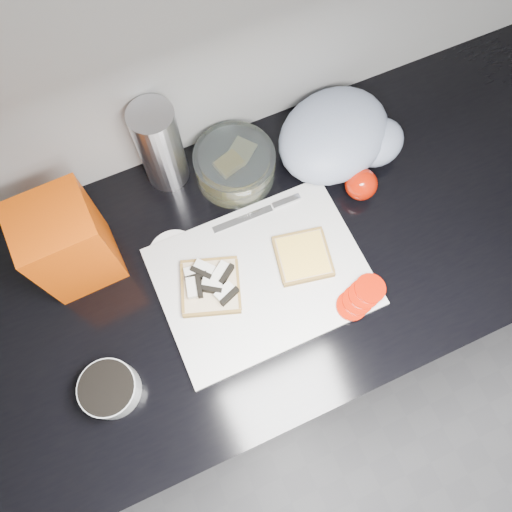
{
  "coord_description": "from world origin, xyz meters",
  "views": [
    {
      "loc": [
        -0.13,
        0.89,
        1.84
      ],
      "look_at": [
        0.01,
        1.19,
        0.95
      ],
      "focal_mm": 35.0,
      "sensor_mm": 36.0,
      "label": 1
    }
  ],
  "objects": [
    {
      "name": "tomato_slices",
      "position": [
        0.16,
        1.04,
        0.92
      ],
      "size": [
        0.11,
        0.08,
        0.02
      ],
      "rotation": [
        0.0,
        0.0,
        -0.17
      ],
      "color": "#AF1604",
      "rests_on": "cutting_board"
    },
    {
      "name": "countertop",
      "position": [
        0.0,
        1.2,
        0.88
      ],
      "size": [
        3.5,
        0.64,
        0.04
      ],
      "primitive_type": "cube",
      "color": "black",
      "rests_on": "base_cabinet"
    },
    {
      "name": "whole_tomatoes",
      "position": [
        0.27,
        1.25,
        0.93
      ],
      "size": [
        0.07,
        0.07,
        0.07
      ],
      "rotation": [
        0.0,
        0.0,
        0.37
      ],
      "color": "#AF1604",
      "rests_on": "countertop"
    },
    {
      "name": "glass_bowl",
      "position": [
        0.05,
        1.4,
        0.93
      ],
      "size": [
        0.17,
        0.17,
        0.07
      ],
      "rotation": [
        0.0,
        0.0,
        0.29
      ],
      "color": "silver",
      "rests_on": "countertop"
    },
    {
      "name": "cutting_board",
      "position": [
        0.01,
        1.16,
        0.91
      ],
      "size": [
        0.4,
        0.3,
        0.01
      ],
      "primitive_type": "cube",
      "color": "silver",
      "rests_on": "countertop"
    },
    {
      "name": "bread_left",
      "position": [
        -0.09,
        1.18,
        0.92
      ],
      "size": [
        0.15,
        0.15,
        0.04
      ],
      "rotation": [
        0.0,
        0.0,
        -0.33
      ],
      "color": "beige",
      "rests_on": "cutting_board"
    },
    {
      "name": "bread_bag",
      "position": [
        -0.3,
        1.33,
        1.01
      ],
      "size": [
        0.14,
        0.13,
        0.21
      ],
      "primitive_type": "cube",
      "rotation": [
        0.0,
        0.0,
        0.03
      ],
      "color": "#D14403",
      "rests_on": "countertop"
    },
    {
      "name": "bread_right",
      "position": [
        0.1,
        1.16,
        0.92
      ],
      "size": [
        0.13,
        0.13,
        0.02
      ],
      "rotation": [
        0.0,
        0.0,
        -0.2
      ],
      "color": "beige",
      "rests_on": "cutting_board"
    },
    {
      "name": "steel_canister",
      "position": [
        -0.08,
        1.45,
        1.0
      ],
      "size": [
        0.09,
        0.09,
        0.21
      ],
      "primitive_type": "cylinder",
      "color": "#B6B5BA",
      "rests_on": "countertop"
    },
    {
      "name": "tub_lid",
      "position": [
        -0.13,
        1.27,
        0.9
      ],
      "size": [
        0.13,
        0.13,
        0.01
      ],
      "primitive_type": "cylinder",
      "rotation": [
        0.0,
        0.0,
        -0.24
      ],
      "color": "white",
      "rests_on": "countertop"
    },
    {
      "name": "seed_tub",
      "position": [
        -0.33,
        1.07,
        0.93
      ],
      "size": [
        0.1,
        0.1,
        0.05
      ],
      "color": "#ABB0B0",
      "rests_on": "countertop"
    },
    {
      "name": "base_cabinet",
      "position": [
        0.0,
        1.2,
        0.43
      ],
      "size": [
        3.5,
        0.6,
        0.86
      ],
      "primitive_type": "cube",
      "color": "black",
      "rests_on": "ground"
    },
    {
      "name": "knife",
      "position": [
        0.08,
        1.28,
        0.91
      ],
      "size": [
        0.19,
        0.02,
        0.01
      ],
      "rotation": [
        0.0,
        0.0,
        -0.02
      ],
      "color": "#B2B2B6",
      "rests_on": "cutting_board"
    },
    {
      "name": "grocery_bag",
      "position": [
        0.28,
        1.36,
        0.95
      ],
      "size": [
        0.31,
        0.28,
        0.11
      ],
      "rotation": [
        0.0,
        0.0,
        0.36
      ],
      "color": "#94A1B6",
      "rests_on": "countertop"
    }
  ]
}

